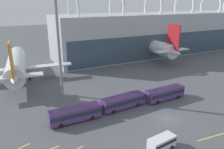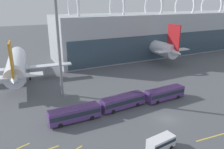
# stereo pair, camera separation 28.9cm
# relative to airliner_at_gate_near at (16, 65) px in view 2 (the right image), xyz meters

# --- Properties ---
(ground_plane) EXTENTS (440.00, 440.00, 0.00)m
(ground_plane) POSITION_rel_airliner_at_gate_near_xyz_m (26.77, -41.12, -5.15)
(ground_plane) COLOR #515459
(terminal_building) EXTENTS (150.14, 23.27, 28.65)m
(terminal_building) POSITION_rel_airliner_at_gate_near_xyz_m (90.37, 12.50, 4.61)
(terminal_building) COLOR #B2B7BC
(terminal_building) RESTS_ON ground_plane
(airliner_at_gate_near) EXTENTS (34.41, 37.14, 14.70)m
(airliner_at_gate_near) POSITION_rel_airliner_at_gate_near_xyz_m (0.00, 0.00, 0.00)
(airliner_at_gate_near) COLOR silver
(airliner_at_gate_near) RESTS_ON ground_plane
(airliner_at_gate_far) EXTENTS (46.83, 43.67, 16.20)m
(airliner_at_gate_far) POSITION_rel_airliner_at_gate_near_xyz_m (54.96, 6.16, 0.71)
(airliner_at_gate_far) COLOR silver
(airliner_at_gate_far) RESTS_ON ground_plane
(shuttle_bus_0) EXTENTS (11.02, 2.89, 3.09)m
(shuttle_bus_0) POSITION_rel_airliner_at_gate_near_xyz_m (8.67, -32.92, -3.33)
(shuttle_bus_0) COLOR #56387A
(shuttle_bus_0) RESTS_ON ground_plane
(shuttle_bus_1) EXTENTS (11.19, 3.57, 3.09)m
(shuttle_bus_1) POSITION_rel_airliner_at_gate_near_xyz_m (20.70, -32.24, -3.33)
(shuttle_bus_1) COLOR #56387A
(shuttle_bus_1) RESTS_ON ground_plane
(shuttle_bus_2) EXTENTS (11.11, 3.19, 3.09)m
(shuttle_bus_2) POSITION_rel_airliner_at_gate_near_xyz_m (32.72, -32.98, -3.33)
(shuttle_bus_2) COLOR #56387A
(shuttle_bus_2) RESTS_ON ground_plane
(service_van_foreground) EXTENTS (5.24, 2.69, 2.27)m
(service_van_foreground) POSITION_rel_airliner_at_gate_near_xyz_m (19.08, -48.58, -3.81)
(service_van_foreground) COLOR silver
(service_van_foreground) RESTS_ON ground_plane
(floodlight_mast) EXTENTS (2.66, 2.66, 28.96)m
(floodlight_mast) POSITION_rel_airliner_at_gate_near_xyz_m (9.86, -17.98, 12.57)
(floodlight_mast) COLOR gray
(floodlight_mast) RESTS_ON ground_plane
(lane_stripe_2) EXTENTS (8.06, 0.96, 0.01)m
(lane_stripe_2) POSITION_rel_airliner_at_gate_near_xyz_m (30.27, -50.16, -5.15)
(lane_stripe_2) COLOR yellow
(lane_stripe_2) RESTS_ON ground_plane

